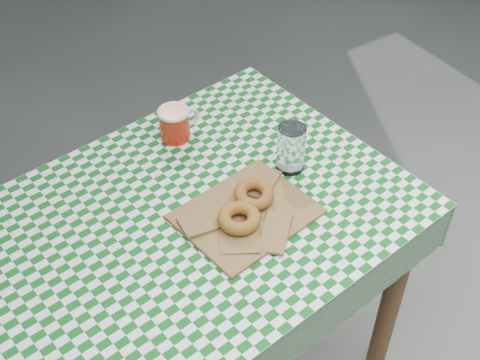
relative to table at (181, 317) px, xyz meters
name	(u,v)px	position (x,y,z in m)	size (l,w,h in m)	color
ground	(179,352)	(0.03, 0.12, -0.38)	(60.00, 60.00, 0.00)	#4F4F4A
table	(181,317)	(0.00, 0.00, 0.00)	(1.18, 0.79, 0.75)	brown
tablecloth	(171,227)	(0.00, 0.00, 0.38)	(1.20, 0.81, 0.01)	#0D5517
paper_bag	(246,213)	(0.17, -0.07, 0.39)	(0.32, 0.25, 0.02)	olive
bagel_front	(239,218)	(0.14, -0.09, 0.41)	(0.11, 0.11, 0.03)	#8F5D1D
bagel_back	(254,194)	(0.21, -0.05, 0.41)	(0.10, 0.10, 0.03)	#994B1F
coffee_mug	(174,124)	(0.17, 0.29, 0.43)	(0.17, 0.17, 0.09)	#AC1E0B
drinking_glass	(291,148)	(0.37, 0.01, 0.45)	(0.07, 0.07, 0.13)	white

